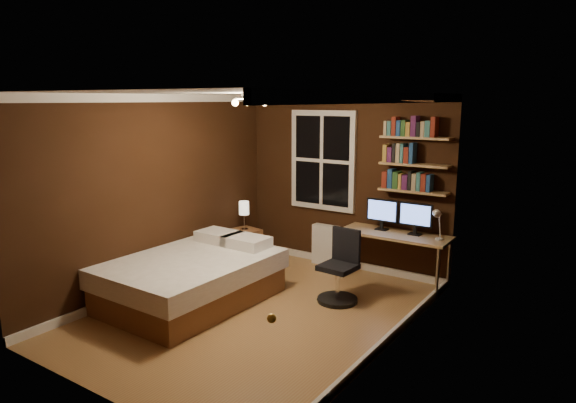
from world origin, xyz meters
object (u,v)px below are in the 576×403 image
Objects in this scene: desk at (395,238)px; bedside_lamp at (244,216)px; nightstand at (245,246)px; office_chair at (340,275)px; monitor_right at (415,219)px; monitor_left at (382,214)px; bed at (193,278)px; radiator at (326,245)px; desk_lamp at (438,224)px.

bedside_lamp is at bearing -169.73° from desk.
nightstand is 0.57× the size of office_chair.
monitor_right reaches higher than nightstand.
bed is at bearing -127.04° from monitor_left.
monitor_left is at bearing -6.71° from radiator.
bedside_lamp is at bearing 107.33° from bed.
monitor_right is at bearing 16.51° from desk.
bedside_lamp is 2.27m from desk.
office_chair is at bearing -4.24° from nightstand.
bed is at bearing -73.59° from bedside_lamp.
desk is at bearing 172.82° from desk_lamp.
office_chair reaches higher than desk.
nightstand is 2.61m from monitor_right.
monitor_left reaches higher than bed.
monitor_right reaches higher than office_chair.
desk_lamp is at bearing -23.13° from monitor_right.
radiator is 0.67× the size of office_chair.
monitor_left is at bearing 169.73° from desk_lamp.
radiator is at bearing 28.63° from bedside_lamp.
monitor_right is 0.50× the size of office_chair.
monitor_right is at bearing 22.65° from nightstand.
bed is 4.62× the size of monitor_right.
monitor_left is at bearing 25.10° from nightstand.
monitor_left is 1.01× the size of desk_lamp.
desk_lamp reaches higher than bed.
bedside_lamp is 2.08m from monitor_left.
nightstand is at bearing -151.37° from radiator.
radiator is 1.22m from desk.
monitor_left is (1.55, 2.05, 0.61)m from bed.
bedside_lamp is 0.98× the size of monitor_right.
bedside_lamp is at bearing 0.00° from nightstand.
monitor_left is 1.00× the size of monitor_right.
desk is 0.36m from monitor_left.
nightstand is at bearing -169.10° from monitor_right.
bed is at bearing -105.81° from radiator.
desk_lamp reaches higher than radiator.
desk_lamp is (0.81, -0.15, 0.01)m from monitor_left.
desk_lamp reaches higher than desk.
bed reaches higher than nightstand.
desk_lamp is (2.36, 1.91, 0.62)m from bed.
bedside_lamp reaches higher than office_chair.
bed is 1.64m from nightstand.
monitor_right is at bearing 65.93° from office_chair.
bedside_lamp reaches higher than radiator.
nightstand is at bearing 167.86° from office_chair.
radiator is 1.43m from office_chair.
desk_lamp is (2.82, 0.33, 0.66)m from nightstand.
desk is 3.31× the size of desk_lamp.
bed is 2.68m from desk.
desk is (1.77, 1.98, 0.33)m from bed.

